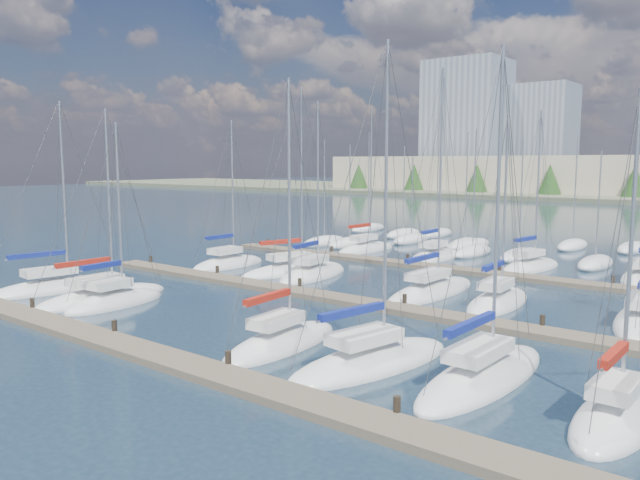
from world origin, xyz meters
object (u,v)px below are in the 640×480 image
Objects in this scene: sailboat_i at (294,271)px; sailboat_j at (313,274)px; sailboat_g at (616,418)px; sailboat_c at (115,302)px; sailboat_e at (371,362)px; sailboat_o at (435,257)px; sailboat_f at (483,376)px; sailboat_n at (366,249)px; sailboat_l at (498,302)px; sailboat_a at (57,288)px; sailboat_k at (432,291)px; sailboat_b at (102,298)px; sailboat_p at (530,267)px; sailboat_d at (282,343)px; sailboat_h at (228,264)px.

sailboat_i reaches higher than sailboat_j.
sailboat_c is (-27.71, -0.33, -0.00)m from sailboat_g.
sailboat_e is at bearing -24.47° from sailboat_i.
sailboat_i reaches higher than sailboat_o.
sailboat_f is 35.70m from sailboat_n.
sailboat_l is 0.84× the size of sailboat_n.
sailboat_a is 0.91× the size of sailboat_o.
sailboat_k reaches higher than sailboat_g.
sailboat_g is at bearing -44.33° from sailboat_k.
sailboat_g is 30.10m from sailboat_i.
sailboat_g is 27.71m from sailboat_c.
sailboat_g is 29.42m from sailboat_b.
sailboat_j reaches higher than sailboat_p.
sailboat_f is at bearing -73.61° from sailboat_l.
sailboat_g is 39.97m from sailboat_n.
sailboat_i is 1.03× the size of sailboat_o.
sailboat_p is 0.91× the size of sailboat_o.
sailboat_n is (-14.44, 28.25, 0.01)m from sailboat_d.
sailboat_h is 0.84× the size of sailboat_i.
sailboat_h is 0.89× the size of sailboat_e.
sailboat_i reaches higher than sailboat_n.
sailboat_p is at bearing 57.05° from sailboat_c.
sailboat_i is 14.12m from sailboat_o.
sailboat_n is at bearing 139.86° from sailboat_l.
sailboat_l is 17.91m from sailboat_o.
sailboat_b is 0.88× the size of sailboat_e.
sailboat_e is (4.80, 0.27, -0.01)m from sailboat_d.
sailboat_d is at bearing -37.94° from sailboat_h.
sailboat_l is 0.91× the size of sailboat_p.
sailboat_l is 13.92m from sailboat_p.
sailboat_a reaches higher than sailboat_h.
sailboat_o is at bearing 85.12° from sailboat_i.
sailboat_c is (-22.63, -1.38, 0.01)m from sailboat_f.
sailboat_c is (-14.99, -27.81, -0.00)m from sailboat_p.
sailboat_j is 20.66m from sailboat_e.
sailboat_o is at bearing 72.83° from sailboat_a.
sailboat_j is 0.94× the size of sailboat_o.
sailboat_f is at bearing -1.12° from sailboat_c.
sailboat_j is at bearing 146.70° from sailboat_f.
sailboat_b is at bearing -113.12° from sailboat_p.
sailboat_h is at bearing -130.31° from sailboat_o.
sailboat_d is (20.21, -0.21, 0.01)m from sailboat_a.
sailboat_l is at bearing 35.71° from sailboat_b.
sailboat_n is at bearing 112.64° from sailboat_d.
sailboat_b reaches higher than sailboat_c.
sailboat_o is (-11.78, 27.80, 0.01)m from sailboat_e.
sailboat_g is at bearing -12.31° from sailboat_i.
sailboat_b is at bearing -148.34° from sailboat_l.
sailboat_j is at bearing 174.72° from sailboat_l.
sailboat_i is (-26.39, 14.47, 0.00)m from sailboat_g.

